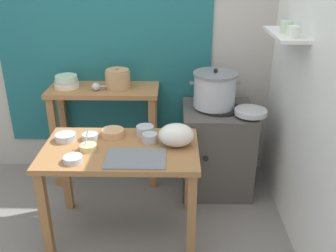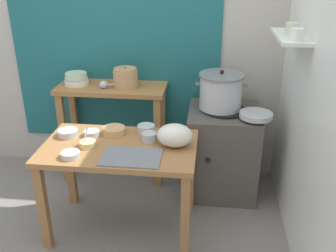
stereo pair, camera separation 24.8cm
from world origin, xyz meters
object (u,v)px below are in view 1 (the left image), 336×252
at_px(stove_block, 216,148).
at_px(prep_bowl_5, 145,130).
at_px(prep_bowl_3, 66,137).
at_px(prep_bowl_0, 90,136).
at_px(steamer_pot, 215,89).
at_px(serving_tray, 136,159).
at_px(prep_bowl_1, 113,133).
at_px(plastic_bag, 176,135).
at_px(wide_pan, 251,112).
at_px(prep_bowl_2, 73,159).
at_px(prep_bowl_4, 88,147).
at_px(back_shelf_table, 105,111).
at_px(clay_pot, 118,79).
at_px(bowl_stack_enamel, 67,82).
at_px(ladle, 97,87).
at_px(prep_table, 121,161).
at_px(prep_bowl_6, 150,138).

height_order(stove_block, prep_bowl_5, prep_bowl_5).
bearing_deg(prep_bowl_3, prep_bowl_0, 6.26).
distance_m(steamer_pot, serving_tray, 1.04).
distance_m(prep_bowl_0, prep_bowl_1, 0.17).
bearing_deg(prep_bowl_5, prep_bowl_1, -171.46).
xyz_separation_m(plastic_bag, wide_pan, (0.60, 0.45, -0.00)).
bearing_deg(wide_pan, stove_block, 147.52).
distance_m(serving_tray, prep_bowl_2, 0.41).
bearing_deg(steamer_pot, prep_bowl_4, -142.99).
relative_size(back_shelf_table, wide_pan, 3.65).
xyz_separation_m(clay_pot, bowl_stack_enamel, (-0.45, 0.01, -0.03)).
bearing_deg(bowl_stack_enamel, prep_bowl_3, -77.84).
xyz_separation_m(steamer_pot, prep_bowl_4, (-0.93, -0.70, -0.18)).
bearing_deg(prep_bowl_4, clay_pot, 82.45).
distance_m(plastic_bag, prep_bowl_2, 0.72).
distance_m(stove_block, prep_bowl_4, 1.24).
relative_size(back_shelf_table, ladle, 3.29).
relative_size(ladle, prep_bowl_1, 1.75).
bearing_deg(serving_tray, stove_block, 51.99).
bearing_deg(steamer_pot, prep_table, -137.37).
height_order(steamer_pot, plastic_bag, steamer_pot).
distance_m(prep_table, wide_pan, 1.13).
relative_size(plastic_bag, prep_bowl_4, 1.69).
distance_m(ladle, prep_bowl_6, 0.80).
relative_size(clay_pot, prep_bowl_6, 1.94).
bearing_deg(steamer_pot, prep_bowl_5, -141.31).
bearing_deg(serving_tray, prep_bowl_5, 84.63).
bearing_deg(prep_bowl_6, clay_pot, 114.63).
relative_size(prep_bowl_2, prep_bowl_5, 0.98).
bearing_deg(prep_table, plastic_bag, 4.87).
distance_m(bowl_stack_enamel, prep_bowl_1, 0.80).
xyz_separation_m(clay_pot, ladle, (-0.17, -0.07, -0.05)).
xyz_separation_m(stove_block, serving_tray, (-0.63, -0.81, 0.34)).
relative_size(stove_block, prep_bowl_2, 6.05).
xyz_separation_m(serving_tray, prep_bowl_4, (-0.34, 0.13, 0.02)).
height_order(back_shelf_table, ladle, ladle).
bearing_deg(ladle, prep_bowl_1, -69.21).
distance_m(prep_bowl_0, prep_bowl_4, 0.17).
xyz_separation_m(steamer_pot, serving_tray, (-0.59, -0.83, -0.20)).
relative_size(prep_bowl_0, prep_bowl_2, 0.91).
bearing_deg(prep_bowl_5, serving_tray, -95.37).
relative_size(steamer_pot, plastic_bag, 1.67).
height_order(stove_block, clay_pot, clay_pot).
relative_size(clay_pot, plastic_bag, 0.85).
height_order(prep_bowl_1, prep_bowl_5, prep_bowl_5).
height_order(prep_table, prep_bowl_1, prep_bowl_1).
bearing_deg(prep_bowl_6, prep_bowl_3, 178.36).
distance_m(steamer_pot, prep_bowl_3, 1.27).
bearing_deg(stove_block, wide_pan, -32.48).
relative_size(serving_tray, plastic_bag, 1.59).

